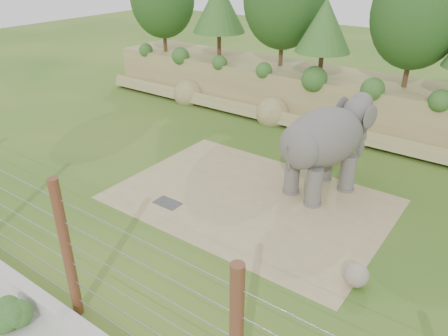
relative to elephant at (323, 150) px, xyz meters
The scene contains 9 objects.
ground 5.90m from the elephant, 114.48° to the right, with size 90.00×90.00×0.00m, color #305E1B.
back_embankment 8.06m from the elephant, 102.97° to the left, with size 30.00×5.52×8.77m.
dirt_patch 3.31m from the elephant, 130.83° to the right, with size 10.00×7.00×0.02m, color #9F8D5E.
drain_grate 6.16m from the elephant, 134.73° to the right, with size 1.00×0.60×0.03m, color #262628.
elephant is the anchor object (origin of this frame).
stone_ball 5.57m from the elephant, 53.94° to the right, with size 0.70×0.70×0.70m, color gray.
retaining_wall 10.49m from the elephant, 102.97° to the right, with size 26.00×0.35×0.50m, color beige.
barrier_fence 9.90m from the elephant, 103.62° to the right, with size 20.26×0.26×4.00m.
walkway_shrub 11.50m from the elephant, 106.96° to the right, with size 0.78×0.78×0.78m, color #2B6025.
Camera 1 is at (8.11, -9.16, 8.59)m, focal length 35.00 mm.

